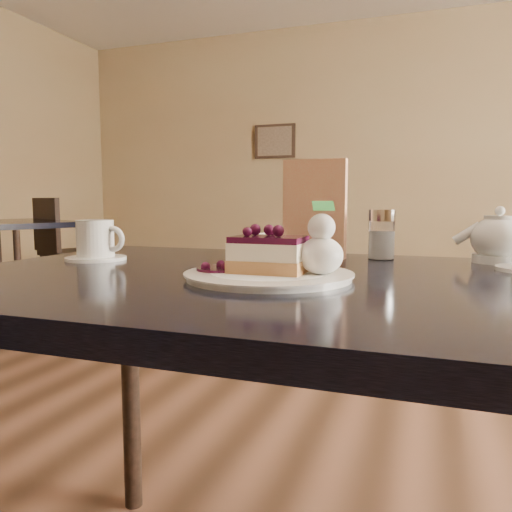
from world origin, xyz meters
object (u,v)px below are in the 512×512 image
(cheesecake_slice, at_px, (269,255))
(dessert_plate, at_px, (269,276))
(main_table, at_px, (277,319))
(coffee_set, at_px, (96,242))
(tea_set, at_px, (504,243))
(bg_table_far_left, at_px, (10,312))

(cheesecake_slice, bearing_deg, dessert_plate, -89.64)
(dessert_plate, bearing_deg, main_table, 89.64)
(main_table, relative_size, cheesecake_slice, 10.00)
(dessert_plate, bearing_deg, coffee_set, 163.25)
(main_table, distance_m, tea_set, 0.56)
(tea_set, xyz_separation_m, bg_table_far_left, (-3.41, 1.88, -0.81))
(coffee_set, bearing_deg, cheesecake_slice, -16.75)
(main_table, relative_size, coffee_set, 8.71)
(coffee_set, height_order, tea_set, tea_set)
(cheesecake_slice, bearing_deg, tea_set, 41.77)
(cheesecake_slice, distance_m, bg_table_far_left, 3.83)
(tea_set, bearing_deg, coffee_set, -165.60)
(main_table, distance_m, bg_table_far_left, 3.77)
(main_table, bearing_deg, tea_set, 37.39)
(dessert_plate, distance_m, bg_table_far_left, 3.82)
(cheesecake_slice, relative_size, coffee_set, 0.87)
(main_table, bearing_deg, bg_table_far_left, 143.77)
(main_table, xyz_separation_m, cheesecake_slice, (-0.00, -0.06, 0.13))
(cheesecake_slice, xyz_separation_m, tea_set, (0.44, 0.38, 0.00))
(dessert_plate, xyz_separation_m, bg_table_far_left, (-2.97, 2.27, -0.77))
(main_table, height_order, cheesecake_slice, cheesecake_slice)
(coffee_set, height_order, bg_table_far_left, coffee_set)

